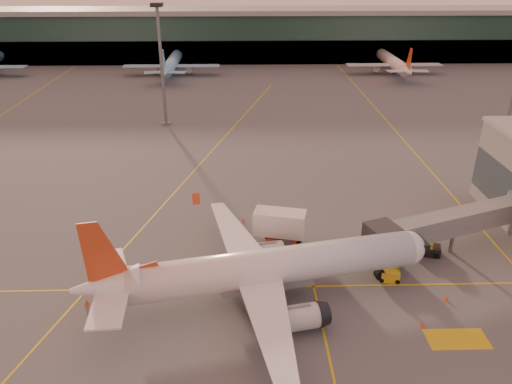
{
  "coord_description": "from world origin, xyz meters",
  "views": [
    {
      "loc": [
        -2.84,
        -41.56,
        34.17
      ],
      "look_at": [
        -1.18,
        19.79,
        5.0
      ],
      "focal_mm": 35.0,
      "sensor_mm": 36.0,
      "label": 1
    }
  ],
  "objects_px": {
    "gpu_cart": "(389,275)",
    "catering_truck": "(280,227)",
    "main_airplane": "(263,269)",
    "pushback_tug": "(425,248)"
  },
  "relations": [
    {
      "from": "catering_truck",
      "to": "gpu_cart",
      "type": "relative_size",
      "value": 2.78
    },
    {
      "from": "gpu_cart",
      "to": "catering_truck",
      "type": "bearing_deg",
      "value": 156.86
    },
    {
      "from": "main_airplane",
      "to": "gpu_cart",
      "type": "bearing_deg",
      "value": -0.6
    },
    {
      "from": "main_airplane",
      "to": "catering_truck",
      "type": "distance_m",
      "value": 11.2
    },
    {
      "from": "gpu_cart",
      "to": "pushback_tug",
      "type": "xyz_separation_m",
      "value": [
        6.07,
        5.59,
        0.1
      ]
    },
    {
      "from": "catering_truck",
      "to": "pushback_tug",
      "type": "height_order",
      "value": "catering_truck"
    },
    {
      "from": "main_airplane",
      "to": "gpu_cart",
      "type": "relative_size",
      "value": 15.41
    },
    {
      "from": "main_airplane",
      "to": "gpu_cart",
      "type": "distance_m",
      "value": 15.41
    },
    {
      "from": "main_airplane",
      "to": "pushback_tug",
      "type": "xyz_separation_m",
      "value": [
        20.86,
        8.56,
        -3.05
      ]
    },
    {
      "from": "gpu_cart",
      "to": "pushback_tug",
      "type": "distance_m",
      "value": 8.25
    }
  ]
}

